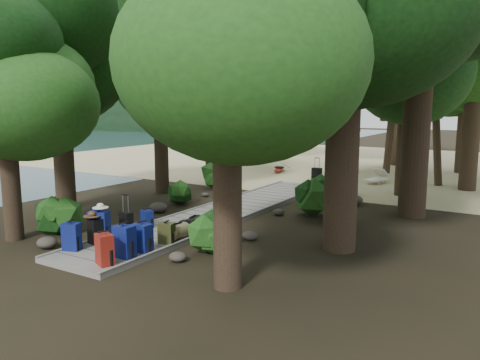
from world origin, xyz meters
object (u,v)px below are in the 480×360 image
Objects in this scene: backpack_right_a at (104,248)px; backpack_right_c at (142,236)px; suitcase_on_boardwalk at (126,223)px; lone_suitcase_on_sand at (317,175)px; sun_lounger at (376,177)px; duffel_right_khaki at (178,231)px; backpack_left_c at (99,225)px; backpack_left_d at (147,218)px; backpack_right_b at (124,240)px; backpack_right_d at (167,232)px; backpack_left_b at (96,230)px; duffel_right_black at (193,224)px; kayak at (279,168)px; backpack_left_a at (72,235)px.

backpack_right_a is 1.06m from backpack_right_c.
suitcase_on_boardwalk reaches higher than lone_suitcase_on_sand.
duffel_right_khaki is at bearing -84.25° from sun_lounger.
backpack_left_c is 1.19× the size of backpack_right_c.
backpack_right_b is (1.32, -2.17, 0.13)m from backpack_left_d.
backpack_right_a is 1.84m from backpack_right_d.
duffel_right_black is (1.35, 2.03, -0.14)m from backpack_left_b.
sun_lounger is (5.20, -0.98, 0.12)m from kayak.
backpack_right_c is at bearing -83.62° from sun_lounger.
backpack_left_b is 11.67m from lone_suitcase_on_sand.
duffel_right_khaki is 0.16× the size of kayak.
backpack_left_c is 1.28× the size of lone_suitcase_on_sand.
backpack_right_c is at bearing -88.16° from lone_suitcase_on_sand.
backpack_right_a is 1.32× the size of backpack_right_d.
duffel_right_black is 9.61m from lone_suitcase_on_sand.
backpack_left_b is at bearing -95.83° from kayak.
backpack_left_b is 1.08× the size of duffel_right_black.
lone_suitcase_on_sand is (-0.39, 12.57, -0.13)m from backpack_right_a.
backpack_left_d is 0.15× the size of kayak.
backpack_right_b is 13.38m from sun_lounger.
backpack_left_a is at bearing -112.69° from backpack_left_c.
backpack_left_b is 1.68m from backpack_right_d.
lone_suitcase_on_sand reaches higher than sun_lounger.
sun_lounger is (1.85, 10.83, -0.01)m from duffel_right_black.
backpack_left_b is 13.25m from sun_lounger.
backpack_right_c is 12.87m from sun_lounger.
backpack_right_c reaches higher than backpack_right_d.
duffel_right_khaki is (0.04, 1.20, -0.17)m from backpack_right_c.
duffel_right_black is (-0.07, 0.71, 0.01)m from duffel_right_khaki.
suitcase_on_boardwalk is (-1.34, 1.97, -0.08)m from backpack_right_a.
backpack_right_d reaches higher than duffel_right_black.
backpack_right_c is 1.67m from suitcase_on_boardwalk.
backpack_left_a is at bearing -89.11° from sun_lounger.
kayak is at bearing 104.04° from backpack_right_c.
duffel_right_black is at bearing 88.34° from backpack_right_b.
backpack_right_d is at bearing 25.10° from backpack_left_a.
lone_suitcase_on_sand is (-0.50, 10.74, -0.04)m from backpack_right_d.
kayak is at bearing -176.13° from sun_lounger.
suitcase_on_boardwalk reaches higher than duffel_right_black.
backpack_left_d is at bearing 98.90° from suitcase_on_boardwalk.
backpack_right_d is 0.43m from duffel_right_khaki.
backpack_left_d is 0.78× the size of lone_suitcase_on_sand.
backpack_left_d is 3.02m from backpack_right_a.
backpack_left_c is 0.89m from suitcase_on_boardwalk.
backpack_right_a is at bearing -41.71° from backpack_left_d.
backpack_right_a is 15.15m from kayak.
backpack_left_a is 1.42m from backpack_right_b.
backpack_left_b is 1.78m from backpack_left_d.
duffel_right_black is at bearing 41.46° from backpack_left_a.
backpack_right_a is 2.38m from suitcase_on_boardwalk.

